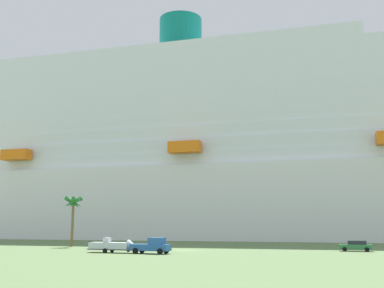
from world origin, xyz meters
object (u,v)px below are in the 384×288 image
pickup_truck (152,246)px  parked_car_green_wagon (356,246)px  cruise_ship (275,162)px  palm_tree (73,205)px  small_boat_on_trailer (115,246)px

pickup_truck → parked_car_green_wagon: size_ratio=1.18×
cruise_ship → pickup_truck: bearing=-96.3°
palm_tree → parked_car_green_wagon: size_ratio=1.93×
parked_car_green_wagon → cruise_ship: bearing=111.4°
parked_car_green_wagon → small_boat_on_trailer: bearing=-155.4°
palm_tree → parked_car_green_wagon: 49.66m
cruise_ship → palm_tree: cruise_ship is taller
palm_tree → parked_car_green_wagon: palm_tree is taller
small_boat_on_trailer → palm_tree: (-16.42, 14.18, 6.58)m
palm_tree → small_boat_on_trailer: bearing=-40.8°
small_boat_on_trailer → palm_tree: size_ratio=0.94×
small_boat_on_trailer → cruise_ship: bearing=78.6°
cruise_ship → palm_tree: 60.42m
cruise_ship → pickup_truck: 68.71m
parked_car_green_wagon → palm_tree: bearing=-179.0°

